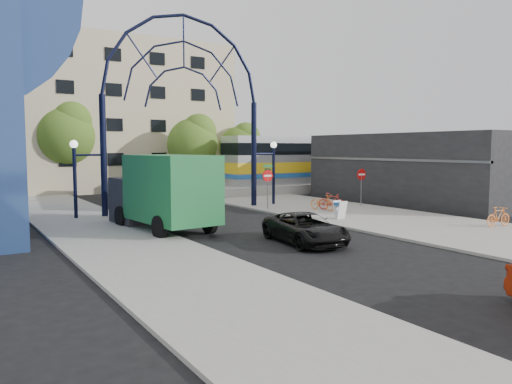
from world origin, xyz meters
TOP-DOWN VIEW (x-y plane):
  - ground at (0.00, 0.00)m, footprint 120.00×120.00m
  - sidewalk_east at (8.00, 4.00)m, footprint 8.00×56.00m
  - plaza_west at (-6.50, 6.00)m, footprint 5.00×50.00m
  - gateway_arch at (0.00, 14.00)m, footprint 13.64×0.44m
  - stop_sign at (4.80, 12.00)m, footprint 0.80×0.07m
  - do_not_enter_sign at (11.00, 10.00)m, footprint 0.76×0.07m
  - street_name_sign at (5.20, 12.60)m, footprint 0.70×0.70m
  - sandwich_board at (5.60, 5.98)m, footprint 0.55×0.61m
  - commercial_block_east at (16.00, 10.00)m, footprint 6.00×16.00m
  - apartment_block at (2.00, 34.97)m, footprint 20.00×12.10m
  - train_platform at (20.00, 22.00)m, footprint 32.00×5.00m
  - train_car at (20.00, 22.00)m, footprint 25.10×3.05m
  - tree_north_a at (6.12, 25.93)m, footprint 4.48×4.48m
  - tree_north_b at (-3.88, 29.93)m, footprint 5.12×5.12m
  - tree_north_c at (12.12, 27.93)m, footprint 4.16×4.16m
  - city_bus at (0.32, 18.63)m, footprint 3.55×11.28m
  - green_truck at (-3.76, 8.28)m, footprint 3.33×7.46m
  - black_suv at (0.04, 1.84)m, footprint 2.70×4.84m
  - bike_near_a at (7.26, 9.51)m, footprint 1.01×1.97m
  - bike_near_b at (7.77, 9.21)m, footprint 1.35×1.77m
  - bike_far_b at (10.49, -0.16)m, footprint 1.66×0.61m

SIDE VIEW (x-z plane):
  - ground at x=0.00m, z-range 0.00..0.00m
  - sidewalk_east at x=8.00m, z-range 0.00..0.12m
  - plaza_west at x=-6.50m, z-range 0.00..0.12m
  - train_platform at x=20.00m, z-range 0.00..0.80m
  - bike_far_b at x=10.49m, z-range 0.12..1.10m
  - bike_near_a at x=7.26m, z-range 0.12..1.10m
  - black_suv at x=0.04m, z-range 0.00..1.28m
  - bike_near_b at x=7.77m, z-range 0.12..1.19m
  - sandwich_board at x=5.60m, z-range 0.25..1.24m
  - city_bus at x=0.32m, z-range 0.07..3.12m
  - green_truck at x=-3.76m, z-range 0.00..3.66m
  - do_not_enter_sign at x=11.00m, z-range 0.74..3.22m
  - stop_sign at x=4.80m, z-range 0.74..3.24m
  - street_name_sign at x=5.20m, z-range 0.73..3.53m
  - commercial_block_east at x=16.00m, z-range 0.00..5.00m
  - train_car at x=20.00m, z-range 0.80..5.00m
  - tree_north_c at x=12.12m, z-range 1.03..7.53m
  - tree_north_a at x=6.12m, z-range 1.11..8.11m
  - tree_north_b at x=-3.88m, z-range 1.27..9.27m
  - apartment_block at x=2.00m, z-range 0.00..14.00m
  - gateway_arch at x=0.00m, z-range 2.51..14.61m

